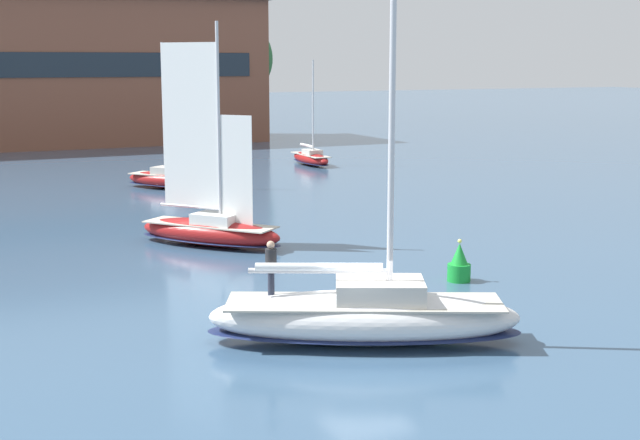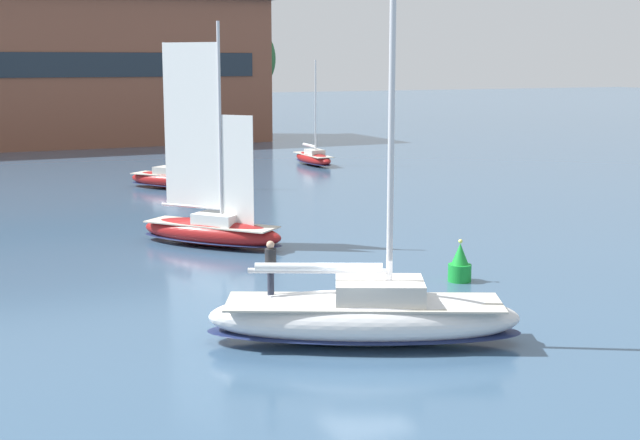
# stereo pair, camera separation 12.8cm
# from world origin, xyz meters

# --- Properties ---
(ground_plane) EXTENTS (400.00, 400.00, 0.00)m
(ground_plane) POSITION_xyz_m (0.00, 0.00, 0.00)
(ground_plane) COLOR #385675
(waterfront_building) EXTENTS (44.64, 13.45, 15.01)m
(waterfront_building) POSITION_xyz_m (1.30, 69.19, 7.55)
(waterfront_building) COLOR brown
(waterfront_building) RESTS_ON ground
(tree_shore_right) EXTENTS (5.86, 5.86, 12.06)m
(tree_shore_right) POSITION_xyz_m (22.10, 67.49, 8.44)
(tree_shore_right) COLOR brown
(tree_shore_right) RESTS_ON ground
(sailboat_main) EXTENTS (9.44, 6.43, 12.72)m
(sailboat_main) POSITION_xyz_m (0.02, -0.01, 0.87)
(sailboat_main) COLOR silver
(sailboat_main) RESTS_ON ground
(sailboat_moored_mid_channel) EXTENTS (5.70, 6.55, 9.39)m
(sailboat_moored_mid_channel) POSITION_xyz_m (4.06, 33.75, 0.64)
(sailboat_moored_mid_channel) COLOR maroon
(sailboat_moored_mid_channel) RESTS_ON ground
(sailboat_moored_far_slip) EXTENTS (6.06, 6.88, 9.90)m
(sailboat_moored_far_slip) POSITION_xyz_m (0.47, 15.42, 0.83)
(sailboat_moored_far_slip) COLOR maroon
(sailboat_moored_far_slip) RESTS_ON ground
(sailboat_moored_outer_mooring) EXTENTS (1.93, 6.09, 8.30)m
(sailboat_moored_outer_mooring) POSITION_xyz_m (17.98, 42.22, 0.57)
(sailboat_moored_outer_mooring) COLOR maroon
(sailboat_moored_outer_mooring) RESTS_ON ground
(channel_buoy) EXTENTS (0.88, 0.88, 1.62)m
(channel_buoy) POSITION_xyz_m (6.81, 5.06, 0.63)
(channel_buoy) COLOR green
(channel_buoy) RESTS_ON ground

